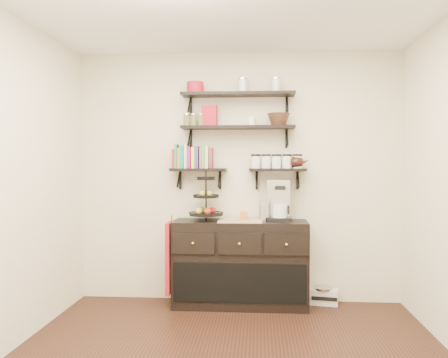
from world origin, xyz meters
TOP-DOWN VIEW (x-y plane):
  - back_wall at (0.00, 1.75)m, footprint 3.50×0.02m
  - shelf_top at (0.00, 1.62)m, footprint 1.20×0.27m
  - shelf_mid at (0.00, 1.62)m, footprint 1.20×0.27m
  - shelf_low_left at (-0.42, 1.63)m, footprint 0.60×0.25m
  - shelf_low_right at (0.42, 1.63)m, footprint 0.60×0.25m
  - cookbooks at (-0.47, 1.63)m, footprint 0.43×0.15m
  - glass_canisters at (0.41, 1.63)m, footprint 0.54×0.10m
  - sideboard at (0.03, 1.51)m, footprint 1.40×0.50m
  - fruit_stand at (-0.33, 1.52)m, footprint 0.35×0.35m
  - candle at (0.07, 1.51)m, footprint 0.08×0.08m
  - coffee_maker at (0.44, 1.54)m, footprint 0.26×0.25m
  - thermal_carafe at (0.28, 1.49)m, footprint 0.11×0.11m
  - apron at (-0.70, 1.41)m, footprint 0.04×0.32m
  - radio at (0.91, 1.64)m, footprint 0.33×0.24m
  - recipe_box at (-0.30, 1.61)m, footprint 0.17×0.08m
  - walnut_bowl at (0.43, 1.61)m, footprint 0.24×0.24m
  - ramekins at (0.14, 1.61)m, footprint 0.09×0.09m
  - teapot at (0.62, 1.63)m, footprint 0.22×0.17m
  - red_pot at (-0.46, 1.61)m, footprint 0.18×0.18m

SIDE VIEW (x-z plane):
  - radio at x=0.91m, z-range 0.00..0.18m
  - sideboard at x=0.03m, z-range -0.01..0.91m
  - apron at x=-0.70m, z-range 0.16..0.89m
  - candle at x=0.07m, z-range 0.92..1.00m
  - thermal_carafe at x=0.28m, z-range 0.90..1.12m
  - fruit_stand at x=-0.33m, z-range 0.82..1.34m
  - coffee_maker at x=0.44m, z-range 0.89..1.32m
  - back_wall at x=0.00m, z-range 0.00..2.70m
  - shelf_low_left at x=-0.42m, z-range 1.31..1.54m
  - shelf_low_right at x=0.42m, z-range 1.31..1.54m
  - glass_canisters at x=0.41m, z-range 1.45..1.58m
  - teapot at x=0.62m, z-range 1.45..1.61m
  - cookbooks at x=-0.47m, z-range 1.44..1.70m
  - shelf_mid at x=0.00m, z-range 1.77..2.00m
  - ramekins at x=0.14m, z-range 1.90..2.00m
  - walnut_bowl at x=0.43m, z-range 1.90..2.03m
  - recipe_box at x=-0.30m, z-range 1.90..2.12m
  - shelf_top at x=0.00m, z-range 2.12..2.35m
  - red_pot at x=-0.46m, z-range 2.25..2.37m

